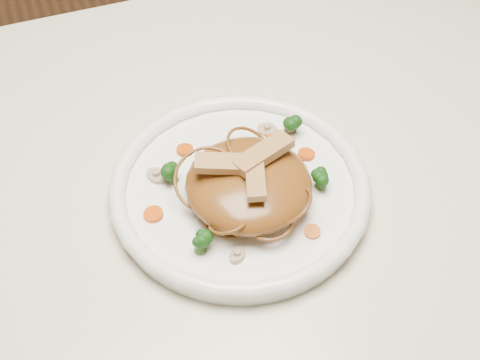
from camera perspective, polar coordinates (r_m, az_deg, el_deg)
name	(u,v)px	position (r m, az deg, el deg)	size (l,w,h in m)	color
table	(224,230)	(0.88, -1.40, -4.25)	(1.20, 0.80, 0.75)	beige
plate	(240,192)	(0.78, 0.00, -1.05)	(0.30, 0.30, 0.02)	white
noodle_mound	(249,184)	(0.75, 0.73, -0.34)	(0.14, 0.14, 0.05)	brown
chicken_a	(263,153)	(0.74, 1.96, 2.26)	(0.07, 0.02, 0.01)	tan
chicken_b	(228,164)	(0.73, -1.06, 1.39)	(0.07, 0.02, 0.01)	tan
chicken_c	(255,177)	(0.72, 1.32, 0.25)	(0.06, 0.02, 0.01)	tan
broccoli_0	(290,123)	(0.83, 4.24, 4.84)	(0.03, 0.03, 0.03)	#10460E
broccoli_1	(172,171)	(0.78, -5.78, 0.76)	(0.03, 0.03, 0.03)	#10460E
broccoli_2	(200,242)	(0.71, -3.44, -5.24)	(0.03, 0.03, 0.03)	#10460E
broccoli_3	(322,178)	(0.77, 6.93, 0.20)	(0.03, 0.03, 0.03)	#10460E
carrot_0	(272,133)	(0.83, 2.70, 3.97)	(0.02, 0.02, 0.01)	#BF4607
carrot_1	(153,214)	(0.76, -7.34, -2.89)	(0.02, 0.02, 0.01)	#BF4607
carrot_2	(306,154)	(0.81, 5.65, 2.20)	(0.02, 0.02, 0.01)	#BF4607
carrot_3	(185,150)	(0.82, -4.68, 2.57)	(0.02, 0.02, 0.01)	#BF4607
carrot_4	(312,232)	(0.74, 6.15, -4.37)	(0.02, 0.02, 0.01)	#BF4607
mushroom_0	(237,255)	(0.72, -0.23, -6.40)	(0.02, 0.02, 0.01)	#C3B092
mushroom_1	(290,133)	(0.84, 4.24, 4.00)	(0.02, 0.02, 0.01)	#C3B092
mushroom_2	(157,176)	(0.79, -7.06, 0.36)	(0.03, 0.03, 0.01)	#C3B092
mushroom_3	(267,130)	(0.84, 2.33, 4.27)	(0.03, 0.03, 0.01)	#C3B092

